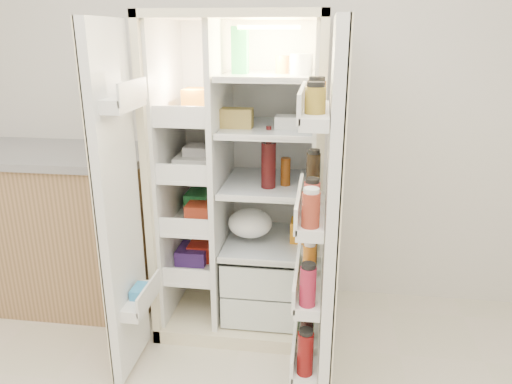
# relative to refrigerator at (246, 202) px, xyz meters

# --- Properties ---
(wall_back) EXTENTS (4.00, 0.02, 2.70)m
(wall_back) POSITION_rel_refrigerator_xyz_m (0.02, 0.35, 0.61)
(wall_back) COLOR silver
(wall_back) RESTS_ON floor
(refrigerator) EXTENTS (0.92, 0.70, 1.80)m
(refrigerator) POSITION_rel_refrigerator_xyz_m (0.00, 0.00, 0.00)
(refrigerator) COLOR beige
(refrigerator) RESTS_ON floor
(freezer_door) EXTENTS (0.15, 0.40, 1.72)m
(freezer_door) POSITION_rel_refrigerator_xyz_m (-0.51, -0.60, 0.15)
(freezer_door) COLOR silver
(freezer_door) RESTS_ON floor
(fridge_door) EXTENTS (0.17, 0.58, 1.72)m
(fridge_door) POSITION_rel_refrigerator_xyz_m (0.47, -0.69, 0.13)
(fridge_door) COLOR silver
(fridge_door) RESTS_ON floor
(kitchen_counter) EXTENTS (1.39, 0.74, 1.01)m
(kitchen_counter) POSITION_rel_refrigerator_xyz_m (-1.28, 0.06, -0.24)
(kitchen_counter) COLOR #A07850
(kitchen_counter) RESTS_ON floor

